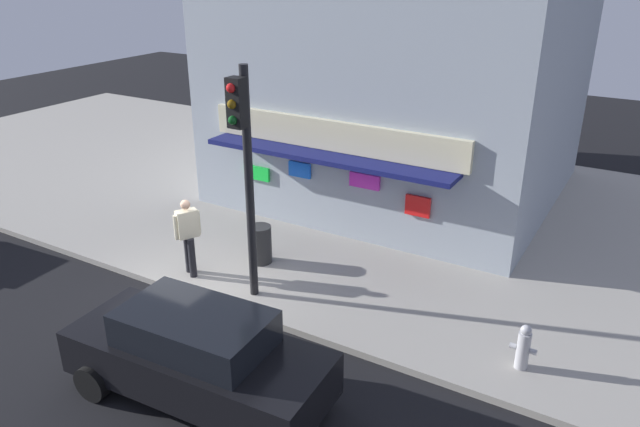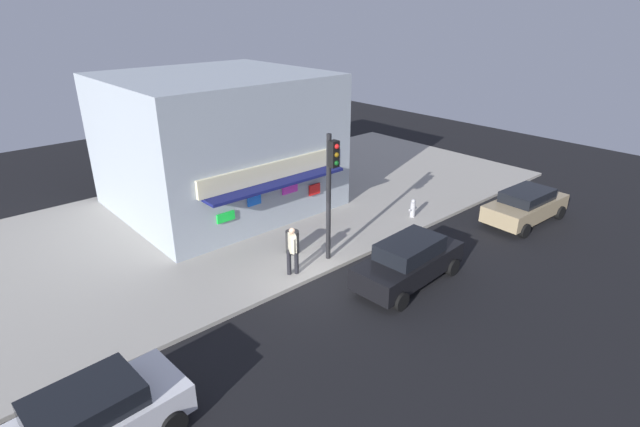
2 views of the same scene
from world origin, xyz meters
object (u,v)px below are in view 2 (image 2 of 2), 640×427
object	(u,v)px
fire_hydrant	(413,208)
pedestrian	(292,249)
parked_car_tan	(526,205)
parked_car_white	(89,421)
traffic_light	(331,182)
trash_can	(292,242)
parked_car_black	(409,261)

from	to	relation	value
fire_hydrant	pedestrian	bearing A→B (deg)	-177.17
parked_car_tan	parked_car_white	bearing A→B (deg)	179.11
traffic_light	pedestrian	world-z (taller)	traffic_light
traffic_light	fire_hydrant	bearing A→B (deg)	4.56
fire_hydrant	parked_car_white	xyz separation A→B (m)	(-15.39, -3.23, 0.24)
trash_can	parked_car_black	xyz separation A→B (m)	(1.83, -4.30, 0.25)
traffic_light	parked_car_white	xyz separation A→B (m)	(-9.78, -2.78, -2.48)
trash_can	parked_car_tan	xyz separation A→B (m)	(10.01, -4.46, 0.19)
traffic_light	pedestrian	xyz separation A→B (m)	(-1.77, 0.08, -2.12)
pedestrian	parked_car_black	distance (m)	4.16
fire_hydrant	pedestrian	size ratio (longest dim) A/B	0.48
trash_can	parked_car_black	size ratio (longest dim) A/B	0.20
parked_car_tan	pedestrian	bearing A→B (deg)	164.04
parked_car_white	parked_car_black	bearing A→B (deg)	-0.72
pedestrian	parked_car_tan	world-z (taller)	pedestrian
fire_hydrant	parked_car_white	distance (m)	15.72
parked_car_white	trash_can	bearing A→B (deg)	24.74
trash_can	parked_car_white	size ratio (longest dim) A/B	0.21
trash_can	pedestrian	bearing A→B (deg)	-128.27
fire_hydrant	parked_car_tan	distance (m)	5.09
fire_hydrant	parked_car_black	distance (m)	5.64
pedestrian	parked_car_white	size ratio (longest dim) A/B	0.42
trash_can	pedestrian	size ratio (longest dim) A/B	0.50
fire_hydrant	trash_can	xyz separation A→B (m)	(-6.35, 0.94, 0.04)
trash_can	parked_car_tan	world-z (taller)	parked_car_tan
parked_car_white	parked_car_tan	bearing A→B (deg)	-0.89
traffic_light	parked_car_tan	bearing A→B (deg)	-18.35
parked_car_tan	parked_car_white	world-z (taller)	parked_car_white
parked_car_black	trash_can	bearing A→B (deg)	113.04
parked_car_black	parked_car_tan	world-z (taller)	parked_car_black
pedestrian	parked_car_tan	distance (m)	11.49
trash_can	parked_car_black	distance (m)	4.68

